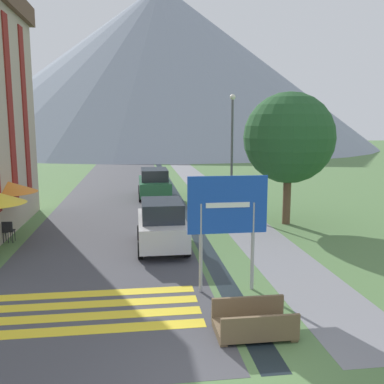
{
  "coord_description": "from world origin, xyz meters",
  "views": [
    {
      "loc": [
        -1.31,
        -6.99,
        4.62
      ],
      "look_at": [
        0.93,
        10.0,
        1.84
      ],
      "focal_mm": 40.0,
      "sensor_mm": 36.0,
      "label": 1
    }
  ],
  "objects_px": {
    "parked_car_near": "(162,224)",
    "streetlamp": "(232,145)",
    "road_sign": "(227,214)",
    "cafe_chair_far_left": "(8,230)",
    "parked_car_far": "(154,183)",
    "footbridge": "(254,324)",
    "cafe_umbrella_rear_orange": "(6,187)",
    "tree_by_path": "(289,138)",
    "cafe_chair_far_right": "(4,230)"
  },
  "relations": [
    {
      "from": "parked_car_near",
      "to": "tree_by_path",
      "type": "xyz_separation_m",
      "value": [
        5.95,
        3.19,
        3.04
      ]
    },
    {
      "from": "road_sign",
      "to": "parked_car_far",
      "type": "bearing_deg",
      "value": 94.91
    },
    {
      "from": "parked_car_near",
      "to": "streetlamp",
      "type": "height_order",
      "value": "streetlamp"
    },
    {
      "from": "footbridge",
      "to": "parked_car_far",
      "type": "height_order",
      "value": "parked_car_far"
    },
    {
      "from": "road_sign",
      "to": "parked_car_far",
      "type": "xyz_separation_m",
      "value": [
        -1.32,
        15.32,
        -1.26
      ]
    },
    {
      "from": "cafe_chair_far_left",
      "to": "streetlamp",
      "type": "relative_size",
      "value": 0.14
    },
    {
      "from": "footbridge",
      "to": "tree_by_path",
      "type": "relative_size",
      "value": 0.28
    },
    {
      "from": "parked_car_near",
      "to": "streetlamp",
      "type": "xyz_separation_m",
      "value": [
        3.9,
        5.64,
        2.6
      ]
    },
    {
      "from": "cafe_chair_far_right",
      "to": "cafe_chair_far_left",
      "type": "distance_m",
      "value": 0.15
    },
    {
      "from": "cafe_chair_far_right",
      "to": "cafe_umbrella_rear_orange",
      "type": "height_order",
      "value": "cafe_umbrella_rear_orange"
    },
    {
      "from": "footbridge",
      "to": "parked_car_far",
      "type": "bearing_deg",
      "value": 94.46
    },
    {
      "from": "road_sign",
      "to": "cafe_chair_far_right",
      "type": "distance_m",
      "value": 9.71
    },
    {
      "from": "parked_car_near",
      "to": "parked_car_far",
      "type": "relative_size",
      "value": 0.84
    },
    {
      "from": "cafe_chair_far_left",
      "to": "tree_by_path",
      "type": "distance_m",
      "value": 12.44
    },
    {
      "from": "parked_car_near",
      "to": "streetlamp",
      "type": "bearing_deg",
      "value": 55.38
    },
    {
      "from": "footbridge",
      "to": "parked_car_far",
      "type": "distance_m",
      "value": 17.88
    },
    {
      "from": "road_sign",
      "to": "cafe_chair_far_left",
      "type": "height_order",
      "value": "road_sign"
    },
    {
      "from": "parked_car_near",
      "to": "tree_by_path",
      "type": "height_order",
      "value": "tree_by_path"
    },
    {
      "from": "footbridge",
      "to": "parked_car_far",
      "type": "xyz_separation_m",
      "value": [
        -1.39,
        17.82,
        0.69
      ]
    },
    {
      "from": "parked_car_far",
      "to": "tree_by_path",
      "type": "relative_size",
      "value": 0.76
    },
    {
      "from": "cafe_chair_far_left",
      "to": "cafe_umbrella_rear_orange",
      "type": "distance_m",
      "value": 1.91
    },
    {
      "from": "cafe_chair_far_right",
      "to": "parked_car_far",
      "type": "bearing_deg",
      "value": 73.31
    },
    {
      "from": "parked_car_far",
      "to": "cafe_chair_far_left",
      "type": "height_order",
      "value": "parked_car_far"
    },
    {
      "from": "road_sign",
      "to": "footbridge",
      "type": "height_order",
      "value": "road_sign"
    },
    {
      "from": "footbridge",
      "to": "road_sign",
      "type": "bearing_deg",
      "value": 91.72
    },
    {
      "from": "streetlamp",
      "to": "tree_by_path",
      "type": "xyz_separation_m",
      "value": [
        2.06,
        -2.45,
        0.44
      ]
    },
    {
      "from": "road_sign",
      "to": "cafe_chair_far_left",
      "type": "distance_m",
      "value": 9.61
    },
    {
      "from": "streetlamp",
      "to": "cafe_chair_far_right",
      "type": "bearing_deg",
      "value": -157.54
    },
    {
      "from": "tree_by_path",
      "to": "parked_car_far",
      "type": "bearing_deg",
      "value": 126.34
    },
    {
      "from": "parked_car_far",
      "to": "cafe_umbrella_rear_orange",
      "type": "relative_size",
      "value": 1.85
    },
    {
      "from": "parked_car_near",
      "to": "cafe_umbrella_rear_orange",
      "type": "distance_m",
      "value": 6.83
    },
    {
      "from": "road_sign",
      "to": "footbridge",
      "type": "xyz_separation_m",
      "value": [
        0.08,
        -2.5,
        -1.95
      ]
    },
    {
      "from": "cafe_umbrella_rear_orange",
      "to": "streetlamp",
      "type": "relative_size",
      "value": 0.41
    },
    {
      "from": "cafe_chair_far_left",
      "to": "streetlamp",
      "type": "xyz_separation_m",
      "value": [
        9.79,
        4.08,
        2.99
      ]
    },
    {
      "from": "footbridge",
      "to": "cafe_umbrella_rear_orange",
      "type": "distance_m",
      "value": 12.4
    },
    {
      "from": "footbridge",
      "to": "streetlamp",
      "type": "height_order",
      "value": "streetlamp"
    },
    {
      "from": "road_sign",
      "to": "parked_car_near",
      "type": "height_order",
      "value": "road_sign"
    },
    {
      "from": "cafe_chair_far_right",
      "to": "tree_by_path",
      "type": "height_order",
      "value": "tree_by_path"
    },
    {
      "from": "footbridge",
      "to": "cafe_chair_far_right",
      "type": "height_order",
      "value": "cafe_chair_far_right"
    },
    {
      "from": "footbridge",
      "to": "parked_car_near",
      "type": "distance_m",
      "value": 7.04
    },
    {
      "from": "cafe_umbrella_rear_orange",
      "to": "tree_by_path",
      "type": "height_order",
      "value": "tree_by_path"
    },
    {
      "from": "cafe_chair_far_right",
      "to": "cafe_chair_far_left",
      "type": "xyz_separation_m",
      "value": [
        0.15,
        0.03,
        0.0
      ]
    },
    {
      "from": "parked_car_near",
      "to": "cafe_chair_far_left",
      "type": "bearing_deg",
      "value": 165.18
    },
    {
      "from": "cafe_chair_far_right",
      "to": "parked_car_near",
      "type": "bearing_deg",
      "value": 2.56
    },
    {
      "from": "road_sign",
      "to": "tree_by_path",
      "type": "relative_size",
      "value": 0.54
    },
    {
      "from": "road_sign",
      "to": "footbridge",
      "type": "distance_m",
      "value": 3.17
    },
    {
      "from": "parked_car_far",
      "to": "streetlamp",
      "type": "relative_size",
      "value": 0.76
    },
    {
      "from": "parked_car_near",
      "to": "cafe_chair_far_right",
      "type": "height_order",
      "value": "parked_car_near"
    },
    {
      "from": "footbridge",
      "to": "parked_car_near",
      "type": "bearing_deg",
      "value": 103.2
    },
    {
      "from": "footbridge",
      "to": "streetlamp",
      "type": "relative_size",
      "value": 0.28
    }
  ]
}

